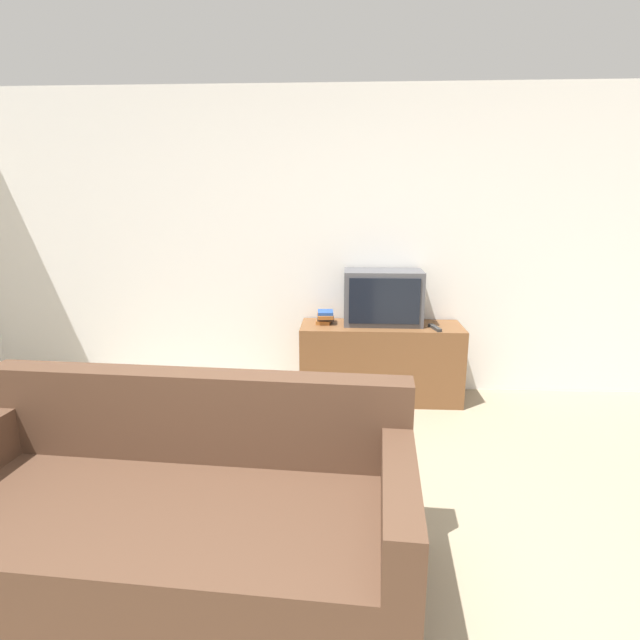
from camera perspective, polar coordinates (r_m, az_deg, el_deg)
name	(u,v)px	position (r m, az deg, el deg)	size (l,w,h in m)	color
wall_back	(321,245)	(4.39, 0.06, 8.59)	(9.00, 0.06, 2.60)	white
tv_stand	(380,362)	(4.32, 6.91, -4.80)	(1.35, 0.45, 0.66)	brown
television	(383,297)	(4.23, 7.21, 2.59)	(0.65, 0.35, 0.45)	#4C4C51
couch	(175,522)	(2.49, -16.28, -21.25)	(2.16, 1.07, 0.87)	#4C3323
book_stack	(325,317)	(4.25, 0.57, 0.35)	(0.15, 0.20, 0.11)	#995623
remote_on_stand	(435,328)	(4.17, 13.00, -0.86)	(0.08, 0.20, 0.02)	#2D2D2D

